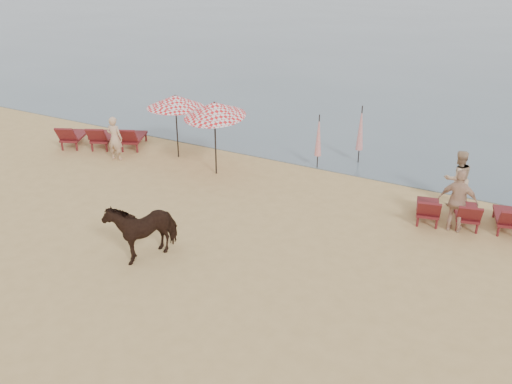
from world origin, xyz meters
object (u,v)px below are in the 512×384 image
(umbrella_closed_right, at_px, (361,128))
(beachgoer_left, at_px, (115,138))
(umbrella_open_left_a, at_px, (175,101))
(beachgoer_right_b, at_px, (458,201))
(umbrella_open_left_b, at_px, (214,109))
(beachgoer_right_a, at_px, (458,179))
(lounger_cluster_left, at_px, (102,136))
(umbrella_closed_left, at_px, (319,136))
(cow, at_px, (143,227))
(lounger_cluster_right, at_px, (488,215))

(umbrella_closed_right, height_order, beachgoer_left, umbrella_closed_right)
(umbrella_open_left_a, relative_size, beachgoer_right_b, 1.31)
(umbrella_open_left_a, distance_m, umbrella_open_left_b, 2.28)
(beachgoer_left, distance_m, beachgoer_right_a, 12.09)
(lounger_cluster_left, bearing_deg, beachgoer_right_b, -26.34)
(umbrella_open_left_b, bearing_deg, umbrella_closed_left, 50.19)
(umbrella_open_left_a, xyz_separation_m, beachgoer_right_a, (10.04, 0.70, -1.26))
(lounger_cluster_left, xyz_separation_m, cow, (6.76, -5.72, 0.30))
(lounger_cluster_left, xyz_separation_m, umbrella_closed_left, (8.29, 2.11, 0.76))
(umbrella_open_left_b, distance_m, cow, 6.00)
(umbrella_closed_right, distance_m, beachgoer_left, 9.03)
(cow, xyz_separation_m, beachgoer_right_b, (6.84, 5.30, 0.14))
(lounger_cluster_left, bearing_deg, beachgoer_right_a, -18.91)
(umbrella_closed_right, relative_size, beachgoer_left, 1.31)
(lounger_cluster_left, distance_m, cow, 8.86)
(umbrella_open_left_b, distance_m, umbrella_closed_left, 3.81)
(lounger_cluster_right, bearing_deg, beachgoer_right_a, 120.38)
(beachgoer_right_a, xyz_separation_m, beachgoer_right_b, (0.35, -1.73, 0.02))
(cow, bearing_deg, umbrella_closed_left, 96.74)
(beachgoer_right_a, bearing_deg, lounger_cluster_left, -30.92)
(umbrella_open_left_a, height_order, beachgoer_right_b, umbrella_open_left_a)
(umbrella_closed_right, xyz_separation_m, beachgoer_left, (-8.06, -4.04, -0.51))
(umbrella_closed_left, relative_size, umbrella_closed_right, 0.92)
(umbrella_open_left_a, height_order, cow, umbrella_open_left_a)
(lounger_cluster_left, distance_m, beachgoer_right_b, 13.62)
(umbrella_closed_left, height_order, beachgoer_right_a, umbrella_closed_left)
(beachgoer_left, bearing_deg, lounger_cluster_right, 173.14)
(lounger_cluster_right, bearing_deg, beachgoer_left, 170.46)
(cow, bearing_deg, umbrella_open_left_a, 136.98)
(umbrella_open_left_b, xyz_separation_m, beachgoer_right_a, (7.88, 1.41, -1.43))
(umbrella_closed_left, relative_size, beachgoer_right_b, 1.09)
(lounger_cluster_right, relative_size, beachgoer_right_b, 2.28)
(beachgoer_right_b, bearing_deg, cow, 35.69)
(umbrella_open_left_a, height_order, umbrella_open_left_b, umbrella_open_left_b)
(umbrella_closed_right, bearing_deg, umbrella_open_left_b, -139.75)
(lounger_cluster_left, xyz_separation_m, umbrella_closed_right, (9.41, 3.32, 0.86))
(lounger_cluster_right, height_order, umbrella_closed_left, umbrella_closed_left)
(lounger_cluster_right, bearing_deg, umbrella_closed_left, 148.73)
(umbrella_closed_right, xyz_separation_m, cow, (-2.64, -9.04, -0.56))
(umbrella_open_left_b, relative_size, beachgoer_right_a, 1.50)
(lounger_cluster_left, relative_size, lounger_cluster_right, 0.86)
(cow, bearing_deg, lounger_cluster_right, 55.30)
(umbrella_open_left_b, relative_size, umbrella_closed_right, 1.24)
(beachgoer_left, bearing_deg, cow, 126.67)
(lounger_cluster_left, bearing_deg, umbrella_closed_left, -10.28)
(lounger_cluster_right, distance_m, cow, 9.62)
(lounger_cluster_right, height_order, umbrella_open_left_a, umbrella_open_left_a)
(lounger_cluster_left, bearing_deg, umbrella_open_left_b, -25.56)
(umbrella_closed_left, height_order, beachgoer_right_b, umbrella_closed_left)
(lounger_cluster_right, relative_size, umbrella_closed_right, 1.92)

